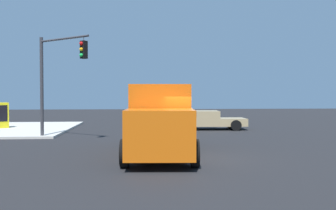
% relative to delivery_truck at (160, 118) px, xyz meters
% --- Properties ---
extents(ground_plane, '(100.00, 100.00, 0.00)m').
position_rel_delivery_truck_xyz_m(ground_plane, '(-1.50, -1.30, -1.53)').
color(ground_plane, black).
extents(delivery_truck, '(7.68, 3.22, 2.97)m').
position_rel_delivery_truck_xyz_m(delivery_truck, '(0.00, 0.00, 0.00)').
color(delivery_truck, orange).
rests_on(delivery_truck, ground).
extents(traffic_light_primary, '(2.58, 3.20, 5.81)m').
position_rel_delivery_truck_xyz_m(traffic_light_primary, '(5.45, 5.68, 2.42)').
color(traffic_light_primary, '#38383D').
rests_on(traffic_light_primary, sidewalk_corner_far).
extents(pickup_tan, '(2.44, 5.29, 1.38)m').
position_rel_delivery_truck_xyz_m(pickup_tan, '(10.57, -4.25, -0.81)').
color(pickup_tan, tan).
rests_on(pickup_tan, ground).
extents(vending_machine_blue, '(1.13, 1.17, 1.85)m').
position_rel_delivery_truck_xyz_m(vending_machine_blue, '(11.58, 10.97, -0.47)').
color(vending_machine_blue, yellow).
rests_on(vending_machine_blue, sidewalk_corner_far).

